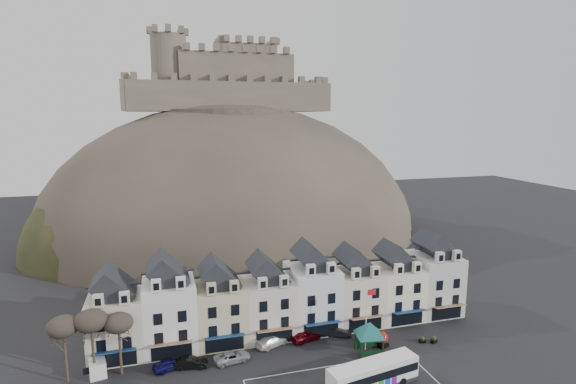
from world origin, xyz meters
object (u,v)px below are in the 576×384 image
Objects in this scene: car_black at (191,363)px; car_maroon at (306,336)px; bus_shelter at (369,329)px; red_buoy at (382,339)px; flagpole at (367,315)px; white_van at (97,364)px; car_white at (272,341)px; car_charcoal at (338,332)px; car_navy at (170,364)px; bus at (373,373)px; car_silver at (232,357)px.

car_maroon reaches higher than car_black.
car_black is (-22.86, 3.04, -2.74)m from bus_shelter.
flagpole reaches higher than red_buoy.
car_maroon is (27.06, 0.20, -0.25)m from white_van.
car_black is (11.14, -2.30, -0.30)m from white_van.
red_buoy reaches higher than car_white.
red_buoy reaches higher than car_charcoal.
car_charcoal is at bearing -105.54° from car_maroon.
flagpole is at bearing -173.02° from red_buoy.
car_black is 20.95m from car_charcoal.
car_maroon is at bearing 155.58° from red_buoy.
flagpole reaches higher than car_charcoal.
bus_shelter is at bearing -92.71° from flagpole.
bus_shelter is at bearing -135.73° from car_charcoal.
car_maroon is (18.43, 2.17, 0.03)m from car_navy.
white_van is 1.10× the size of car_navy.
car_charcoal is (23.31, 2.17, -0.09)m from car_navy.
car_silver is at bearing 136.23° from bus.
bus is 33.43m from white_van.
flagpole is at bearing -134.09° from car_white.
flagpole is 18.36m from car_silver.
white_van is (-34.00, 5.35, -2.44)m from bus_shelter.
car_white is at bearing 163.28° from red_buoy.
bus reaches higher than car_maroon.
bus_shelter reaches higher than red_buoy.
white_van is at bearing 74.88° from car_maroon.
car_maroon is at bearing 146.56° from flagpole.
red_buoy is 25.47m from car_black.
flagpole is (-2.50, -0.31, 3.98)m from red_buoy.
red_buoy is 0.49× the size of car_navy.
car_black is 5.20m from car_silver.
car_navy is 18.55m from car_maroon.
car_white is (-11.83, 4.61, -4.32)m from flagpole.
red_buoy is at bearing -83.40° from car_black.
flagpole reaches higher than car_white.
bus_shelter is 1.58× the size of car_maroon.
bus_shelter is 6.54m from car_charcoal.
car_black is 0.86× the size of car_white.
car_navy is 7.72m from car_silver.
white_van is at bearing 67.72° from car_white.
bus is 7.72m from bus_shelter.
car_charcoal is (-2.10, 4.61, -4.40)m from flagpole.
flagpole is 2.02× the size of car_maroon.
car_navy is at bearing 81.19° from car_maroon.
flagpole is 6.71m from car_charcoal.
red_buoy is 6.31m from car_charcoal.
bus is 13.16m from car_maroon.
car_black is (-25.40, 1.80, -0.36)m from red_buoy.
bus is 2.37× the size of car_white.
car_charcoal is at bearing -100.63° from car_navy.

